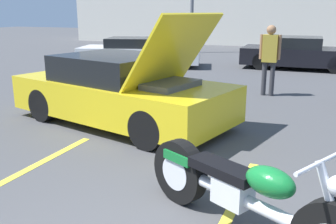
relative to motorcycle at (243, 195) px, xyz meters
name	(u,v)px	position (x,y,z in m)	size (l,w,h in m)	color
far_building	(312,7)	(-0.46, 22.26, 1.92)	(32.00, 4.20, 4.40)	beige
motorcycle	(243,195)	(0.00, 0.00, 0.00)	(2.31, 1.28, 1.00)	black
show_car_hood_open	(122,91)	(-2.91, 2.86, 0.21)	(4.58, 2.83, 2.06)	yellow
parked_car_mid_row	(298,53)	(-0.37, 11.68, 0.14)	(4.18, 2.04, 1.17)	black
parked_car_left_row	(139,52)	(-6.16, 9.94, 0.11)	(4.96, 3.02, 1.10)	white
spectator_by_show_car	(270,54)	(-0.71, 6.42, 0.63)	(0.52, 0.23, 1.76)	#333338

